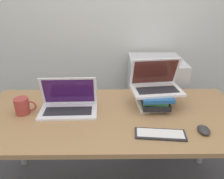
% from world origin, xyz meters
% --- Properties ---
extents(wall_back, '(8.00, 0.05, 2.70)m').
position_xyz_m(wall_back, '(0.00, 1.42, 1.35)').
color(wall_back, silver).
rests_on(wall_back, ground_plane).
extents(desk, '(1.76, 0.77, 0.73)m').
position_xyz_m(desk, '(0.00, 0.38, 0.66)').
color(desk, '#9E754C').
rests_on(desk, ground_plane).
extents(laptop_left, '(0.39, 0.23, 0.22)m').
position_xyz_m(laptop_left, '(-0.29, 0.44, 0.78)').
color(laptop_left, silver).
rests_on(laptop_left, desk).
extents(book_stack, '(0.23, 0.27, 0.11)m').
position_xyz_m(book_stack, '(0.29, 0.49, 0.79)').
color(book_stack, white).
rests_on(book_stack, desk).
extents(laptop_on_books, '(0.36, 0.26, 0.22)m').
position_xyz_m(laptop_on_books, '(0.30, 0.53, 0.88)').
color(laptop_on_books, silver).
rests_on(laptop_on_books, book_stack).
extents(wireless_keyboard, '(0.29, 0.13, 0.01)m').
position_xyz_m(wireless_keyboard, '(0.27, 0.16, 0.74)').
color(wireless_keyboard, '#28282D').
rests_on(wireless_keyboard, desk).
extents(mouse, '(0.07, 0.10, 0.03)m').
position_xyz_m(mouse, '(0.52, 0.18, 0.75)').
color(mouse, '#2D2D2D').
rests_on(mouse, desk).
extents(mug, '(0.14, 0.09, 0.11)m').
position_xyz_m(mug, '(-0.59, 0.41, 0.79)').
color(mug, '#9E3833').
rests_on(mug, desk).
extents(mini_fridge, '(0.49, 0.51, 0.89)m').
position_xyz_m(mini_fridge, '(0.42, 1.08, 0.45)').
color(mini_fridge, silver).
rests_on(mini_fridge, ground_plane).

